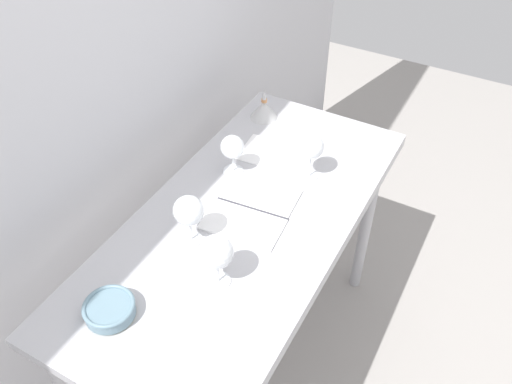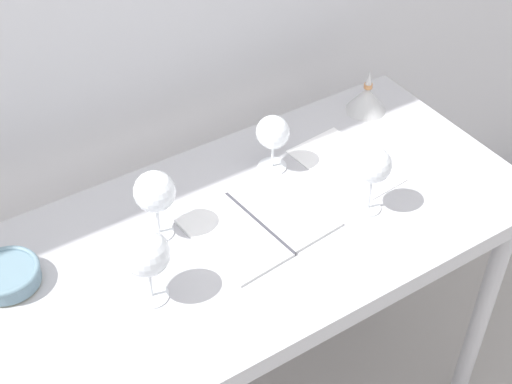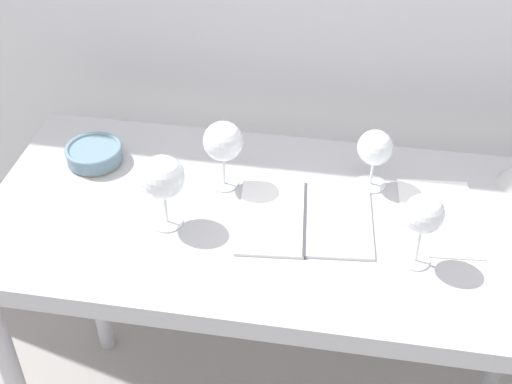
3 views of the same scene
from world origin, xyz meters
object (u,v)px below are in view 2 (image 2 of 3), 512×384
object	(u,v)px
open_notebook	(259,223)
tasting_bowl	(7,275)
wine_glass_near_right	(373,167)
tasting_sheet_upper	(345,165)
wine_glass_near_left	(146,255)
decanter_funnel	(367,99)
wine_glass_far_left	(155,193)
wine_glass_far_right	(273,134)

from	to	relation	value
open_notebook	tasting_bowl	world-z (taller)	tasting_bowl
wine_glass_near_right	tasting_bowl	xyz separation A→B (m)	(-0.79, 0.23, -0.10)
tasting_sheet_upper	tasting_bowl	bearing A→B (deg)	170.06
wine_glass_near_left	decanter_funnel	distance (m)	0.86
wine_glass_far_left	tasting_sheet_upper	distance (m)	0.52
wine_glass_far_left	tasting_bowl	size ratio (longest dim) A/B	1.22
decanter_funnel	tasting_sheet_upper	bearing A→B (deg)	-140.52
wine_glass_near_left	tasting_bowl	size ratio (longest dim) A/B	1.26
wine_glass_far_right	wine_glass_near_left	size ratio (longest dim) A/B	0.85
wine_glass_near_right	open_notebook	size ratio (longest dim) A/B	0.54
tasting_bowl	wine_glass_near_left	bearing A→B (deg)	-39.29
wine_glass_near_left	decanter_funnel	xyz separation A→B (m)	(0.80, 0.28, -0.09)
wine_glass_far_right	decanter_funnel	xyz separation A→B (m)	(0.36, 0.07, -0.07)
wine_glass_far_left	tasting_sheet_upper	xyz separation A→B (m)	(0.51, -0.04, -0.12)
wine_glass_near_left	wine_glass_near_right	distance (m)	0.55
wine_glass_near_right	wine_glass_far_right	bearing A→B (deg)	112.79
wine_glass_near_right	open_notebook	distance (m)	0.29
open_notebook	tasting_sheet_upper	world-z (taller)	open_notebook
wine_glass_far_left	open_notebook	world-z (taller)	wine_glass_far_left
wine_glass_near_right	tasting_sheet_upper	world-z (taller)	wine_glass_near_right
wine_glass_far_left	tasting_bowl	distance (m)	0.35
wine_glass_far_left	tasting_sheet_upper	world-z (taller)	wine_glass_far_left
wine_glass_far_right	tasting_bowl	distance (m)	0.69
wine_glass_far_right	tasting_sheet_upper	size ratio (longest dim) A/B	0.56
tasting_sheet_upper	wine_glass_near_left	bearing A→B (deg)	-173.56
tasting_sheet_upper	tasting_bowl	world-z (taller)	tasting_bowl
wine_glass_far_left	wine_glass_near_left	bearing A→B (deg)	-121.83
open_notebook	tasting_bowl	distance (m)	0.56
wine_glass_near_right	decanter_funnel	world-z (taller)	wine_glass_near_right
open_notebook	tasting_sheet_upper	distance (m)	0.31
wine_glass_far_left	open_notebook	bearing A→B (deg)	-25.81
wine_glass_far_left	tasting_sheet_upper	size ratio (longest dim) A/B	0.64
wine_glass_far_right	tasting_sheet_upper	world-z (taller)	wine_glass_far_right
wine_glass_near_left	wine_glass_near_right	xyz separation A→B (m)	(0.55, -0.03, 0.00)
wine_glass_far_left	tasting_sheet_upper	bearing A→B (deg)	-4.40
tasting_bowl	decanter_funnel	distance (m)	1.05
open_notebook	tasting_bowl	size ratio (longest dim) A/B	2.27
wine_glass_near_left	wine_glass_far_left	distance (m)	0.19
wine_glass_far_right	wine_glass_far_left	size ratio (longest dim) A/B	0.87
wine_glass_far_right	wine_glass_near_right	xyz separation A→B (m)	(0.11, -0.25, 0.02)
wine_glass_far_left	tasting_bowl	bearing A→B (deg)	173.93
wine_glass_far_left	tasting_bowl	world-z (taller)	wine_glass_far_left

